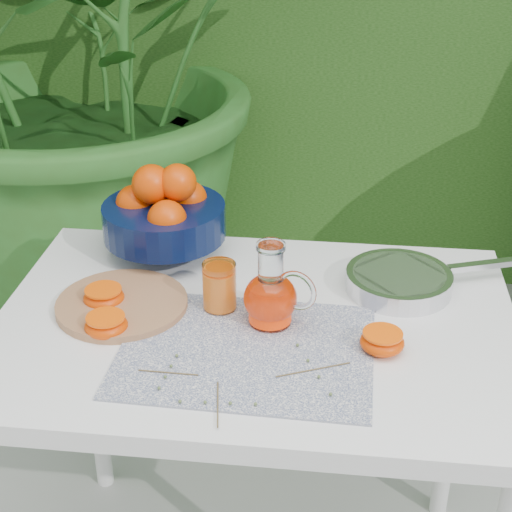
# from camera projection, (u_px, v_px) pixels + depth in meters

# --- Properties ---
(potted_plant_left) EXTENTS (2.77, 2.77, 1.98)m
(potted_plant_left) POSITION_uv_depth(u_px,v_px,m) (80.00, 39.00, 2.54)
(potted_plant_left) COLOR #306121
(potted_plant_left) RESTS_ON ground
(white_table) EXTENTS (1.00, 0.70, 0.75)m
(white_table) POSITION_uv_depth(u_px,v_px,m) (255.00, 356.00, 1.54)
(white_table) COLOR white
(white_table) RESTS_ON ground
(placemat) EXTENTS (0.46, 0.37, 0.00)m
(placemat) POSITION_uv_depth(u_px,v_px,m) (246.00, 350.00, 1.41)
(placemat) COLOR #0D1C49
(placemat) RESTS_ON white_table
(cutting_board) EXTENTS (0.32, 0.32, 0.02)m
(cutting_board) POSITION_uv_depth(u_px,v_px,m) (122.00, 304.00, 1.54)
(cutting_board) COLOR #A06E48
(cutting_board) RESTS_ON white_table
(fruit_bowl) EXTENTS (0.34, 0.34, 0.21)m
(fruit_bowl) POSITION_uv_depth(u_px,v_px,m) (164.00, 213.00, 1.70)
(fruit_bowl) COLOR black
(fruit_bowl) RESTS_ON white_table
(juice_pitcher) EXTENTS (0.15, 0.13, 0.17)m
(juice_pitcher) POSITION_uv_depth(u_px,v_px,m) (271.00, 296.00, 1.46)
(juice_pitcher) COLOR white
(juice_pitcher) RESTS_ON white_table
(juice_tumbler) EXTENTS (0.07, 0.07, 0.10)m
(juice_tumbler) POSITION_uv_depth(u_px,v_px,m) (219.00, 287.00, 1.51)
(juice_tumbler) COLOR white
(juice_tumbler) RESTS_ON white_table
(saute_pan) EXTENTS (0.40, 0.28, 0.04)m
(saute_pan) POSITION_uv_depth(u_px,v_px,m) (400.00, 280.00, 1.59)
(saute_pan) COLOR silver
(saute_pan) RESTS_ON white_table
(orange_halves) EXTENTS (0.63, 0.19, 0.04)m
(orange_halves) POSITION_uv_depth(u_px,v_px,m) (193.00, 321.00, 1.46)
(orange_halves) COLOR red
(orange_halves) RESTS_ON white_table
(thyme_sprigs) EXTENTS (0.36, 0.24, 0.01)m
(thyme_sprigs) POSITION_uv_depth(u_px,v_px,m) (237.00, 381.00, 1.32)
(thyme_sprigs) COLOR brown
(thyme_sprigs) RESTS_ON white_table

